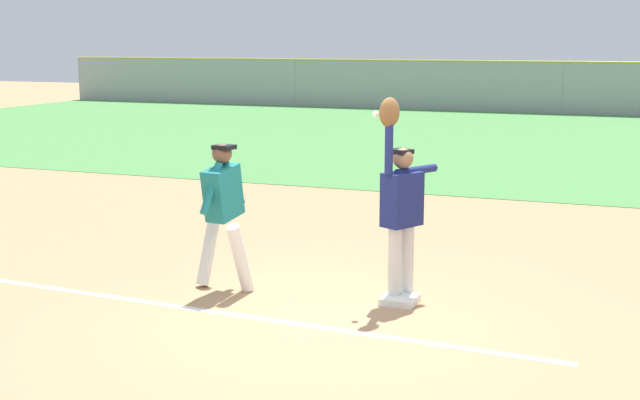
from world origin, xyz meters
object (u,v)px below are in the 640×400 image
first_base (400,300)px  fielder (401,202)px  baseball (376,114)px  runner (223,206)px  parked_car_green (477,90)px  parked_car_silver (607,92)px

first_base → fielder: fielder is taller
baseball → fielder: bearing=11.1°
first_base → runner: 2.29m
runner → parked_car_green: size_ratio=0.38×
runner → fielder: bearing=16.9°
fielder → runner: 2.06m
runner → baseball: 2.07m
first_base → parked_car_green: 29.43m
parked_car_silver → fielder: bearing=-94.3°
parked_car_silver → runner: bearing=-98.2°
runner → baseball: (1.74, 0.27, 1.09)m
parked_car_silver → parked_car_green: bearing=177.9°
first_base → baseball: (-0.33, 0.07, 2.05)m
baseball → parked_car_silver: size_ratio=0.02×
first_base → parked_car_silver: parked_car_silver is taller
fielder → parked_car_silver: bearing=-64.1°
runner → baseball: size_ratio=23.24×
baseball → runner: bearing=-171.3°
first_base → baseball: bearing=168.3°
runner → parked_car_silver: (2.99, 29.29, -0.32)m
fielder → parked_car_green: (-4.52, 28.94, -0.45)m
baseball → parked_car_silver: (1.24, 29.02, -1.41)m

